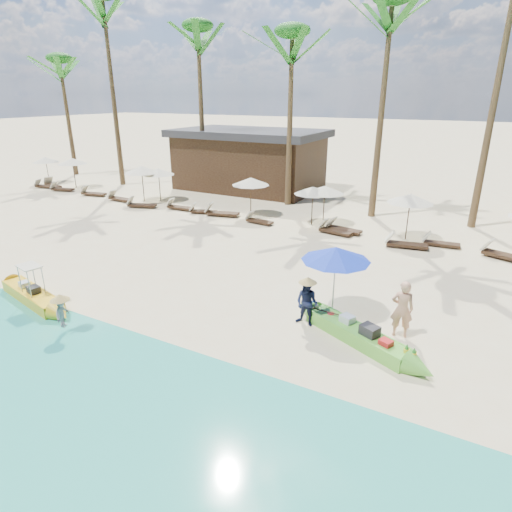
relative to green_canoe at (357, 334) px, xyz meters
The scene contains 37 objects.
ground 5.19m from the green_canoe, behind, with size 240.00×240.00×0.00m, color beige.
wet_sand_strip 7.34m from the green_canoe, 135.01° to the right, with size 240.00×4.50×0.01m, color tan.
green_canoe is the anchor object (origin of this frame).
yellow_canoe 10.91m from the green_canoe, 165.20° to the right, with size 5.27×1.48×1.38m.
tourist 1.52m from the green_canoe, 41.38° to the left, with size 0.64×0.42×1.76m, color tan.
vendor_green 1.73m from the green_canoe, behind, with size 0.72×0.56×1.49m, color #161E3E.
vendor_yellow 8.69m from the green_canoe, 155.20° to the right, with size 0.61×0.35×0.94m, color gray.
blue_umbrella 2.50m from the green_canoe, 133.45° to the left, with size 2.16×2.16×2.32m.
resort_parasol_0 30.66m from the green_canoe, 158.00° to the left, with size 2.00×2.00×2.06m.
lounger_0_left 28.76m from the green_canoe, 159.71° to the left, with size 1.77×0.86×0.58m.
lounger_0_right 28.57m from the green_canoe, 158.68° to the left, with size 2.09×1.17×0.68m.
resort_parasol_1 27.43m from the green_canoe, 155.83° to the left, with size 2.16×2.16×2.23m.
lounger_1_left 26.79m from the green_canoe, 158.45° to the left, with size 1.82×0.96×0.59m.
lounger_1_right 23.82m from the green_canoe, 155.60° to the left, with size 1.91×0.90×0.62m.
resort_parasol_2 20.29m from the green_canoe, 149.21° to the left, with size 2.27×2.27×2.34m.
lounger_2_left 21.17m from the green_canoe, 153.12° to the left, with size 1.82×0.62×0.61m.
resort_parasol_3 19.89m from the green_canoe, 146.37° to the left, with size 2.09×2.09×2.15m.
lounger_3_left 18.65m from the green_canoe, 151.53° to the left, with size 1.92×1.14×0.62m.
lounger_3_right 16.92m from the green_canoe, 145.35° to the left, with size 1.77×0.64×0.59m.
resort_parasol_4 14.19m from the green_canoe, 131.47° to the left, with size 2.17×2.17×2.24m.
lounger_4_left 15.42m from the green_canoe, 141.78° to the left, with size 1.71×1.01×0.56m.
lounger_4_right 14.48m from the green_canoe, 138.52° to the left, with size 2.09×1.07×0.68m.
resort_parasol_5 12.00m from the green_canoe, 117.60° to the left, with size 2.03×2.03×2.09m.
lounger_5_left 12.39m from the green_canoe, 131.36° to the left, with size 1.68×0.67×0.55m.
resort_parasol_6 12.01m from the green_canoe, 114.57° to the left, with size 2.08×2.08×2.14m.
lounger_6_left 10.58m from the green_canoe, 109.81° to the left, with size 1.91×0.84×0.63m.
lounger_6_right 10.24m from the green_canoe, 112.36° to the left, with size 1.84×0.81×0.60m.
resort_parasol_7 10.50m from the green_canoe, 92.62° to the left, with size 2.21×2.21×2.27m.
lounger_7_left 9.00m from the green_canoe, 92.02° to the left, with size 2.00×0.90×0.65m.
lounger_7_right 10.04m from the green_canoe, 83.71° to the left, with size 1.73×0.68×0.57m.
lounger_8_left 10.24m from the green_canoe, 68.61° to the left, with size 2.07×1.21×0.67m.
palm_0 34.42m from the green_canoe, 152.83° to the left, with size 2.08×2.08×9.90m.
palm_1 28.69m from the green_canoe, 148.64° to the left, with size 2.08×2.08×13.60m.
palm_2 23.37m from the green_canoe, 136.38° to the left, with size 2.08×2.08×11.33m.
palm_3 18.47m from the green_canoe, 121.23° to the left, with size 2.08×2.08×10.52m.
palm_4 16.89m from the green_canoe, 102.39° to the left, with size 2.08×2.08×11.70m.
pavilion_west 21.85m from the green_canoe, 127.29° to the left, with size 10.80×6.60×4.30m.
Camera 1 is at (7.71, -10.63, 6.71)m, focal length 30.00 mm.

